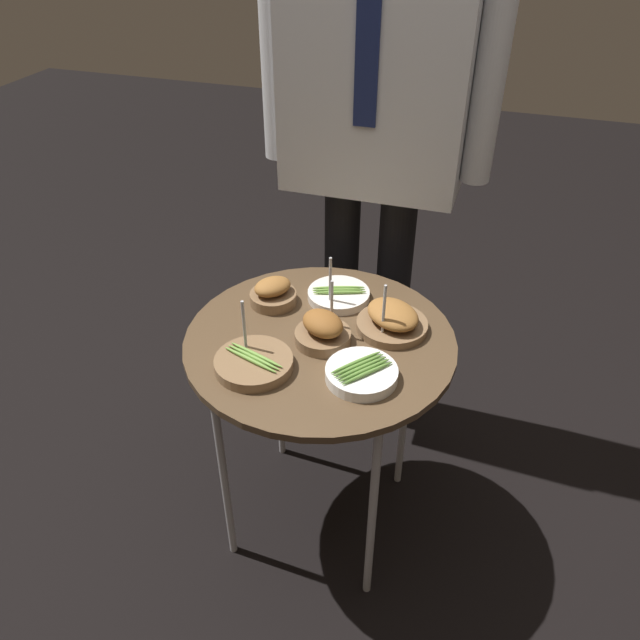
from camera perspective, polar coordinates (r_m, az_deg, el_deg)
ground_plane at (r=1.91m, az=0.00°, el=-17.17°), size 8.00×8.00×0.00m
serving_cart at (r=1.47m, az=0.00°, el=-3.10°), size 0.63×0.63×0.64m
bowl_roast_back_left at (r=1.41m, az=0.26°, el=-0.94°), size 0.13×0.13×0.15m
bowl_roast_front_center at (r=1.55m, az=-4.33°, el=2.45°), size 0.12×0.12×0.07m
bowl_asparagus_center at (r=1.36m, az=-6.08°, el=-3.90°), size 0.17×0.17×0.15m
bowl_asparagus_far_rim at (r=1.33m, az=3.82°, el=-4.89°), size 0.15×0.15×0.04m
bowl_asparagus_mid_left at (r=1.57m, az=1.71°, el=2.34°), size 0.16×0.16×0.14m
bowl_roast_front_left at (r=1.46m, az=6.63°, el=0.05°), size 0.17×0.17×0.15m
waiter_figure at (r=1.67m, az=5.17°, el=19.50°), size 0.62×0.23×1.67m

